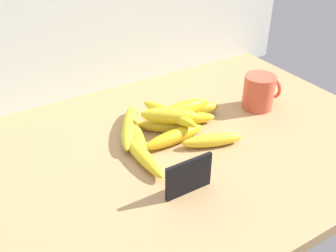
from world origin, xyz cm
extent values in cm
cube|color=tan|center=(0.00, 0.00, 1.50)|extent=(110.00, 76.00, 3.00)
cube|color=black|center=(-8.43, -15.36, 7.20)|extent=(11.00, 0.80, 8.40)
cube|color=#916845|center=(-8.43, -14.56, 3.30)|extent=(9.90, 1.20, 0.60)
cylinder|color=#D1533B|center=(29.04, 4.49, 7.96)|extent=(8.88, 8.88, 9.91)
torus|color=#D1533B|center=(34.48, 4.49, 7.96)|extent=(1.00, 6.55, 6.55)
ellipsoid|color=yellow|center=(6.02, -4.41, 4.71)|extent=(15.69, 8.37, 3.43)
ellipsoid|color=#AA8C18|center=(9.52, 9.67, 5.03)|extent=(16.64, 7.44, 4.06)
ellipsoid|color=yellow|center=(-11.81, 0.27, 4.70)|extent=(3.44, 20.41, 3.40)
ellipsoid|color=yellow|center=(5.88, 7.48, 4.77)|extent=(16.12, 9.85, 3.54)
ellipsoid|color=gold|center=(-1.28, 1.50, 4.89)|extent=(17.16, 4.43, 3.77)
ellipsoid|color=gold|center=(-9.60, 6.01, 4.79)|extent=(8.88, 19.32, 3.58)
ellipsoid|color=gold|center=(-8.89, 11.28, 5.01)|extent=(14.13, 20.09, 4.02)
ellipsoid|color=yellow|center=(-0.61, 7.06, 4.64)|extent=(14.29, 12.50, 3.28)
ellipsoid|color=yellow|center=(-0.34, 5.90, 8.38)|extent=(14.73, 12.28, 4.21)
ellipsoid|color=yellow|center=(0.65, 7.40, 7.93)|extent=(8.31, 18.19, 3.32)
ellipsoid|color=yellow|center=(4.51, 6.75, 8.56)|extent=(15.89, 4.11, 4.04)
camera|label=1|loc=(-43.83, -65.32, 58.92)|focal=40.86mm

